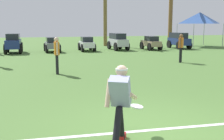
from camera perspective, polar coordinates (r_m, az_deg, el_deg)
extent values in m
plane|color=#4C7234|center=(5.81, 8.46, -12.17)|extent=(80.00, 80.00, 0.00)
cube|color=white|center=(5.86, 8.25, -11.95)|extent=(24.21, 1.38, 0.01)
cylinder|color=black|center=(5.11, 1.76, -10.86)|extent=(0.27, 0.37, 0.72)
cube|color=red|center=(5.37, 2.11, -13.39)|extent=(0.21, 0.28, 0.10)
cylinder|color=black|center=(4.82, 0.98, -12.11)|extent=(0.32, 0.44, 0.69)
cube|color=#9EA3D1|center=(4.88, 1.68, -4.37)|extent=(0.49, 0.52, 0.57)
sphere|color=beige|center=(4.92, 1.96, -0.21)|extent=(0.29, 0.29, 0.21)
cylinder|color=white|center=(4.91, 1.97, 0.13)|extent=(0.29, 0.29, 0.03)
cylinder|color=beige|center=(5.15, 4.29, -5.33)|extent=(0.35, 0.54, 0.27)
cylinder|color=beige|center=(4.89, -0.75, -4.68)|extent=(0.21, 0.29, 0.49)
cylinder|color=white|center=(5.57, 5.06, -7.39)|extent=(0.35, 0.35, 0.06)
cylinder|color=black|center=(12.01, -11.05, 1.05)|extent=(0.11, 0.11, 0.82)
cylinder|color=black|center=(12.19, -11.12, 1.17)|extent=(0.11, 0.11, 0.82)
cube|color=orange|center=(12.02, -11.19, 4.32)|extent=(0.20, 0.34, 0.54)
cylinder|color=beige|center=(11.81, -11.11, 4.28)|extent=(0.07, 0.07, 0.52)
cylinder|color=beige|center=(12.23, -11.27, 4.45)|extent=(0.07, 0.07, 0.52)
sphere|color=beige|center=(12.00, -11.24, 6.08)|extent=(0.20, 0.20, 0.20)
cylinder|color=black|center=(15.79, 13.68, 2.94)|extent=(0.16, 0.16, 0.82)
cylinder|color=black|center=(15.97, 13.83, 3.01)|extent=(0.16, 0.16, 0.82)
cube|color=orange|center=(15.82, 13.85, 5.42)|extent=(0.38, 0.39, 0.54)
cylinder|color=brown|center=(15.62, 13.67, 5.42)|extent=(0.10, 0.10, 0.52)
cylinder|color=brown|center=(16.02, 14.04, 5.50)|extent=(0.10, 0.10, 0.52)
sphere|color=brown|center=(15.80, 13.91, 6.76)|extent=(0.28, 0.28, 0.20)
cube|color=navy|center=(21.53, -19.39, 5.02)|extent=(1.01, 2.36, 0.60)
cube|color=#1E232B|center=(21.55, -19.46, 6.41)|extent=(0.88, 1.56, 0.44)
cylinder|color=black|center=(22.37, -20.44, 4.34)|extent=(0.19, 0.72, 0.72)
cylinder|color=black|center=(22.29, -17.93, 4.46)|extent=(0.19, 0.72, 0.72)
cylinder|color=black|center=(20.83, -20.87, 3.97)|extent=(0.19, 0.72, 0.72)
cylinder|color=black|center=(20.74, -18.17, 4.10)|extent=(0.19, 0.72, 0.72)
cube|color=slate|center=(21.68, -12.12, 4.98)|extent=(1.00, 2.24, 0.42)
cube|color=#1E232B|center=(21.56, -12.12, 6.02)|extent=(0.84, 1.14, 0.38)
cylinder|color=black|center=(22.42, -13.45, 4.53)|extent=(0.21, 0.61, 0.60)
cylinder|color=black|center=(22.51, -11.16, 4.63)|extent=(0.21, 0.61, 0.60)
cylinder|color=black|center=(20.90, -13.10, 4.20)|extent=(0.21, 0.61, 0.60)
cylinder|color=black|center=(20.99, -10.65, 4.31)|extent=(0.21, 0.61, 0.60)
cube|color=silver|center=(22.02, -5.18, 5.21)|extent=(0.90, 2.20, 0.42)
cube|color=#1E232B|center=(21.90, -5.15, 6.24)|extent=(0.79, 1.10, 0.38)
cylinder|color=black|center=(22.73, -6.64, 4.79)|extent=(0.18, 0.60, 0.60)
cylinder|color=black|center=(22.88, -4.40, 4.86)|extent=(0.18, 0.60, 0.60)
cylinder|color=black|center=(21.21, -6.00, 4.47)|extent=(0.18, 0.60, 0.60)
cylinder|color=black|center=(21.37, -3.62, 4.54)|extent=(0.18, 0.60, 0.60)
cube|color=#B7BABF|center=(22.80, 1.24, 5.63)|extent=(1.10, 2.45, 0.55)
cube|color=#1E232B|center=(22.91, 1.11, 6.92)|extent=(0.95, 1.85, 0.46)
cylinder|color=black|center=(23.45, -0.57, 5.07)|extent=(0.22, 0.67, 0.66)
cylinder|color=black|center=(23.77, 1.64, 5.13)|extent=(0.22, 0.67, 0.66)
cylinder|color=black|center=(21.87, 0.79, 4.75)|extent=(0.22, 0.67, 0.66)
cylinder|color=black|center=(22.21, 3.14, 4.81)|extent=(0.22, 0.67, 0.66)
cube|color=#998466|center=(23.23, 7.89, 5.38)|extent=(0.97, 2.23, 0.42)
cube|color=#1E232B|center=(23.11, 8.02, 6.35)|extent=(0.83, 1.13, 0.38)
cylinder|color=black|center=(23.76, 6.11, 5.00)|extent=(0.20, 0.61, 0.60)
cylinder|color=black|center=(24.13, 8.08, 5.03)|extent=(0.20, 0.61, 0.60)
cylinder|color=black|center=(22.36, 7.67, 4.69)|extent=(0.20, 0.61, 0.60)
cylinder|color=black|center=(22.75, 9.73, 4.72)|extent=(0.20, 0.61, 0.60)
cube|color=navy|center=(24.74, 13.46, 5.68)|extent=(1.01, 2.42, 0.55)
cube|color=#1E232B|center=(24.84, 13.33, 6.87)|extent=(0.88, 1.82, 0.46)
cylinder|color=black|center=(25.26, 11.54, 5.20)|extent=(0.19, 0.66, 0.66)
cylinder|color=black|center=(25.72, 13.44, 5.20)|extent=(0.19, 0.66, 0.66)
cylinder|color=black|center=(23.80, 13.43, 4.88)|extent=(0.19, 0.66, 0.66)
cylinder|color=black|center=(24.29, 15.40, 4.88)|extent=(0.19, 0.66, 0.66)
cylinder|color=brown|center=(26.81, -1.40, 12.00)|extent=(0.34, 0.34, 6.62)
cylinder|color=brown|center=(29.15, 11.84, 11.77)|extent=(0.40, 0.40, 6.80)
cylinder|color=#B2B5BA|center=(29.49, 18.15, 6.91)|extent=(0.06, 0.06, 2.10)
cylinder|color=#B2B5BA|center=(27.97, 13.03, 7.02)|extent=(0.06, 0.06, 2.10)
cylinder|color=#B2B5BA|center=(27.06, 21.61, 6.53)|extent=(0.06, 0.06, 2.10)
cylinder|color=#B2B5BA|center=(25.40, 16.21, 6.66)|extent=(0.06, 0.06, 2.10)
pyramid|color=#33569E|center=(27.42, 17.41, 10.06)|extent=(3.11, 3.11, 1.03)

